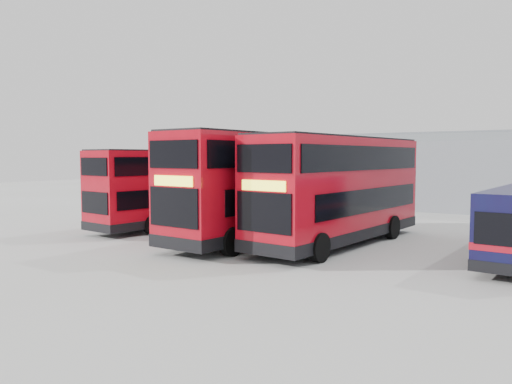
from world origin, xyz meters
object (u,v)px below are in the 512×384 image
object	(u,v)px
double_decker_right	(340,191)
panel_van	(203,186)
double_decker_centre	(263,187)
office_block	(256,171)
double_decker_left	(174,189)

from	to	relation	value
double_decker_right	panel_van	distance (m)	23.79
double_decker_centre	panel_van	world-z (taller)	double_decker_centre
office_block	double_decker_centre	world-z (taller)	office_block
double_decker_centre	panel_van	size ratio (longest dim) A/B	2.14
office_block	double_decker_left	distance (m)	19.96
double_decker_left	double_decker_right	world-z (taller)	double_decker_right
double_decker_left	double_decker_right	size ratio (longest dim) A/B	0.89
double_decker_centre	panel_van	xyz separation A→B (m)	(-15.54, 14.78, -1.21)
double_decker_centre	panel_van	bearing A→B (deg)	140.02
double_decker_centre	double_decker_right	bearing A→B (deg)	14.43
double_decker_right	panel_van	world-z (taller)	double_decker_right
office_block	double_decker_right	size ratio (longest dim) A/B	1.07
office_block	panel_van	bearing A→B (deg)	-117.94
office_block	panel_van	size ratio (longest dim) A/B	2.21
double_decker_left	double_decker_centre	distance (m)	6.41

